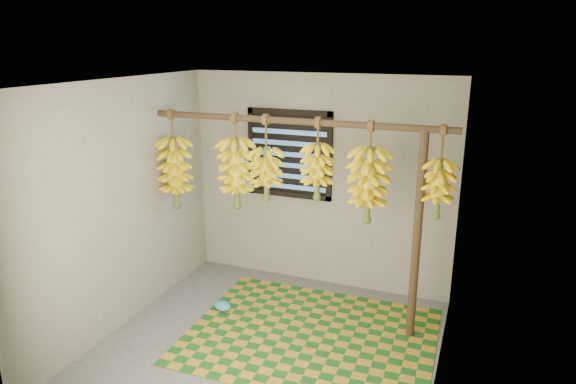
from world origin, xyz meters
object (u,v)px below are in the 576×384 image
at_px(woven_mat, 311,335).
at_px(banana_bunch_f, 438,189).
at_px(banana_bunch_d, 317,172).
at_px(support_post, 417,238).
at_px(banana_bunch_c, 266,174).
at_px(banana_bunch_a, 175,173).
at_px(banana_bunch_e, 368,185).
at_px(plastic_bag, 223,306).
at_px(banana_bunch_b, 237,173).

height_order(woven_mat, banana_bunch_f, banana_bunch_f).
xyz_separation_m(banana_bunch_d, banana_bunch_f, (1.11, 0.00, -0.05)).
distance_m(support_post, banana_bunch_c, 1.56).
distance_m(banana_bunch_a, banana_bunch_d, 1.60).
distance_m(banana_bunch_a, banana_bunch_e, 2.08).
bearing_deg(woven_mat, banana_bunch_d, 102.09).
bearing_deg(banana_bunch_e, plastic_bag, -170.36).
bearing_deg(support_post, banana_bunch_c, 180.00).
xyz_separation_m(plastic_bag, banana_bunch_b, (0.08, 0.24, 1.39)).
bearing_deg(banana_bunch_e, banana_bunch_c, 180.00).
relative_size(support_post, plastic_bag, 9.72).
relative_size(plastic_bag, banana_bunch_b, 0.21).
bearing_deg(banana_bunch_e, banana_bunch_a, 180.00).
distance_m(banana_bunch_c, banana_bunch_d, 0.53).
xyz_separation_m(woven_mat, banana_bunch_e, (0.41, 0.36, 1.45)).
distance_m(woven_mat, banana_bunch_e, 1.55).
relative_size(banana_bunch_e, banana_bunch_f, 1.14).
bearing_deg(woven_mat, banana_bunch_c, 148.97).
bearing_deg(banana_bunch_c, plastic_bag, -149.58).
distance_m(banana_bunch_a, banana_bunch_b, 0.74).
xyz_separation_m(banana_bunch_c, banana_bunch_e, (1.02, -0.00, -0.01)).
relative_size(banana_bunch_b, banana_bunch_d, 1.23).
distance_m(banana_bunch_c, banana_bunch_e, 1.02).
height_order(support_post, banana_bunch_f, banana_bunch_f).
height_order(support_post, banana_bunch_b, banana_bunch_b).
bearing_deg(banana_bunch_f, banana_bunch_b, 180.00).
distance_m(woven_mat, banana_bunch_f, 1.84).
height_order(woven_mat, banana_bunch_c, banana_bunch_c).
bearing_deg(banana_bunch_b, support_post, 0.00).
bearing_deg(banana_bunch_c, woven_mat, -31.03).
bearing_deg(plastic_bag, banana_bunch_b, 70.79).
relative_size(banana_bunch_a, banana_bunch_b, 1.08).
bearing_deg(banana_bunch_d, woven_mat, -77.91).
height_order(support_post, plastic_bag, support_post).
xyz_separation_m(plastic_bag, banana_bunch_a, (-0.65, 0.24, 1.33)).
distance_m(banana_bunch_d, banana_bunch_e, 0.50).
bearing_deg(support_post, banana_bunch_e, 180.00).
distance_m(woven_mat, banana_bunch_d, 1.58).
height_order(support_post, woven_mat, support_post).
xyz_separation_m(banana_bunch_d, banana_bunch_e, (0.49, 0.00, -0.08)).
relative_size(plastic_bag, banana_bunch_a, 0.20).
relative_size(banana_bunch_a, banana_bunch_e, 1.10).
height_order(banana_bunch_b, banana_bunch_e, same).
bearing_deg(banana_bunch_b, banana_bunch_c, 0.00).
bearing_deg(woven_mat, plastic_bag, 173.29).
bearing_deg(plastic_bag, support_post, 7.29).
bearing_deg(support_post, plastic_bag, -172.71).
bearing_deg(banana_bunch_c, banana_bunch_e, -0.00).
distance_m(woven_mat, banana_bunch_b, 1.75).
bearing_deg(banana_bunch_a, woven_mat, -12.29).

